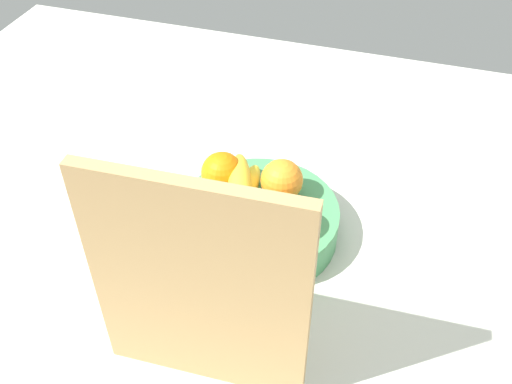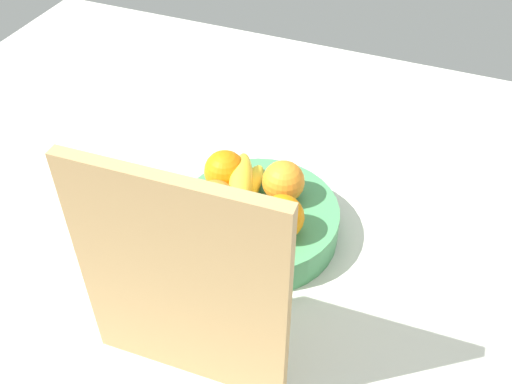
{
  "view_description": "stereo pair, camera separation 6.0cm",
  "coord_description": "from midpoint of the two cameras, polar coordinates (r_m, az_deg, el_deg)",
  "views": [
    {
      "loc": [
        -21.07,
        69.51,
        75.54
      ],
      "look_at": [
        0.43,
        0.23,
        10.02
      ],
      "focal_mm": 41.44,
      "sensor_mm": 36.0,
      "label": 1
    },
    {
      "loc": [
        -26.74,
        67.49,
        75.54
      ],
      "look_at": [
        0.43,
        0.23,
        10.02
      ],
      "focal_mm": 41.44,
      "sensor_mm": 36.0,
      "label": 2
    }
  ],
  "objects": [
    {
      "name": "ground_plane",
      "position": [
        1.06,
        -1.38,
        -4.64
      ],
      "size": [
        180.0,
        140.0,
        3.0
      ],
      "primitive_type": "cube",
      "color": "beige"
    },
    {
      "name": "fruit_bowl",
      "position": [
        1.03,
        -1.68,
        -2.95
      ],
      "size": [
        27.61,
        27.61,
        6.02
      ],
      "primitive_type": "cylinder",
      "color": "#48975C",
      "rests_on": "ground_plane"
    },
    {
      "name": "orange_front_left",
      "position": [
        0.94,
        0.94,
        -2.33
      ],
      "size": [
        7.31,
        7.31,
        7.31
      ],
      "primitive_type": "sphere",
      "color": "orange",
      "rests_on": "fruit_bowl"
    },
    {
      "name": "orange_front_right",
      "position": [
        1.0,
        0.79,
        1.11
      ],
      "size": [
        7.31,
        7.31,
        7.31
      ],
      "primitive_type": "sphere",
      "color": "orange",
      "rests_on": "fruit_bowl"
    },
    {
      "name": "orange_center",
      "position": [
        1.02,
        -4.98,
        1.84
      ],
      "size": [
        7.31,
        7.31,
        7.31
      ],
      "primitive_type": "sphere",
      "color": "orange",
      "rests_on": "fruit_bowl"
    },
    {
      "name": "orange_back_left",
      "position": [
        0.96,
        -5.65,
        -1.23
      ],
      "size": [
        7.31,
        7.31,
        7.31
      ],
      "primitive_type": "sphere",
      "color": "orange",
      "rests_on": "fruit_bowl"
    },
    {
      "name": "banana_bunch",
      "position": [
        0.99,
        -3.23,
        -0.14
      ],
      "size": [
        9.36,
        17.59,
        6.2
      ],
      "color": "yellow",
      "rests_on": "fruit_bowl"
    },
    {
      "name": "cutting_board",
      "position": [
        0.74,
        -7.96,
        -9.61
      ],
      "size": [
        28.05,
        2.9,
        36.0
      ],
      "primitive_type": "cube",
      "rotation": [
        0.0,
        0.0,
        0.04
      ],
      "color": "tan",
      "rests_on": "ground_plane"
    }
  ]
}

